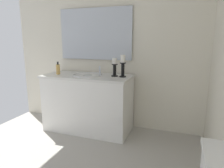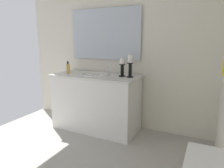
% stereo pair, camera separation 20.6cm
% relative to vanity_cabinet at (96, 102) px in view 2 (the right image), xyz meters
% --- Properties ---
extents(wall_left, '(0.04, 2.98, 2.45)m').
position_rel_vanity_cabinet_xyz_m(wall_left, '(-0.33, 0.12, 0.82)').
color(wall_left, silver).
rests_on(wall_left, ground).
extents(vanity_cabinet, '(0.58, 1.25, 0.81)m').
position_rel_vanity_cabinet_xyz_m(vanity_cabinet, '(0.00, 0.00, 0.00)').
color(vanity_cabinet, white).
rests_on(vanity_cabinet, ground).
extents(sink_basin, '(0.40, 0.40, 0.24)m').
position_rel_vanity_cabinet_xyz_m(sink_basin, '(-0.00, 0.00, 0.36)').
color(sink_basin, white).
rests_on(sink_basin, vanity_cabinet).
extents(mirror, '(0.02, 1.13, 0.74)m').
position_rel_vanity_cabinet_xyz_m(mirror, '(-0.28, 0.00, 0.97)').
color(mirror, silver).
extents(candle_holder_tall, '(0.09, 0.09, 0.29)m').
position_rel_vanity_cabinet_xyz_m(candle_holder_tall, '(-0.04, 0.51, 0.56)').
color(candle_holder_tall, black).
rests_on(candle_holder_tall, vanity_cabinet).
extents(candle_holder_short, '(0.09, 0.09, 0.25)m').
position_rel_vanity_cabinet_xyz_m(candle_holder_short, '(-0.05, 0.39, 0.53)').
color(candle_holder_short, black).
rests_on(candle_holder_short, vanity_cabinet).
extents(soap_bottle, '(0.06, 0.06, 0.18)m').
position_rel_vanity_cabinet_xyz_m(soap_bottle, '(0.06, -0.44, 0.48)').
color(soap_bottle, '#E5B259').
rests_on(soap_bottle, vanity_cabinet).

